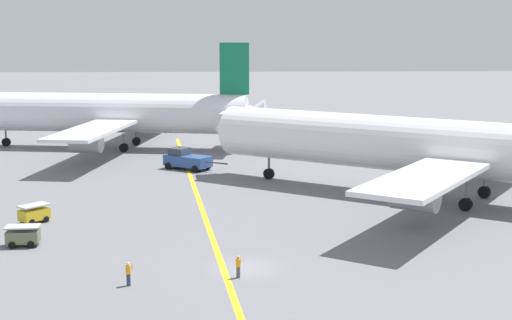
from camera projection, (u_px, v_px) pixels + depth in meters
The scene contains 10 objects.
ground_plane at pixel (246, 268), 54.41m from camera, with size 600.00×600.00×0.00m, color slate.
taxiway_stripe at pixel (210, 233), 64.15m from camera, with size 0.50×120.00×0.01m, color yellow.
airliner_at_gate_left at pixel (112, 113), 111.47m from camera, with size 47.92×49.77×16.14m.
airliner_being_pushed at pixel (446, 149), 75.86m from camera, with size 51.16×40.52×16.16m.
pushback_tug at pixel (187, 159), 94.57m from camera, with size 8.46×6.48×3.01m.
gse_baggage_cart_near_cluster at pixel (23, 236), 60.00m from camera, with size 2.82×1.74×1.71m.
gse_baggage_cart_trailing at pixel (34, 214), 67.47m from camera, with size 3.00×3.08×1.71m.
ground_crew_wing_walker_right at pixel (128, 273), 50.45m from camera, with size 0.45×0.38×1.70m.
ground_crew_marshaller_foreground at pixel (238, 266), 52.10m from camera, with size 0.39×0.44×1.65m.
jet_bridge at pixel (155, 108), 131.76m from camera, with size 6.87×19.33×5.99m.
Camera 1 is at (-1.34, -52.26, 17.14)m, focal length 51.15 mm.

